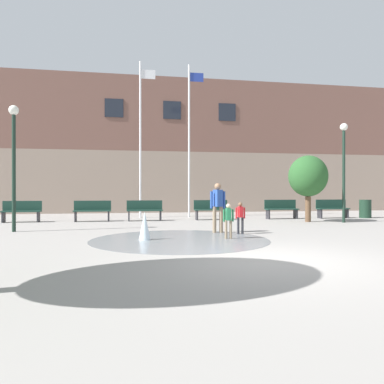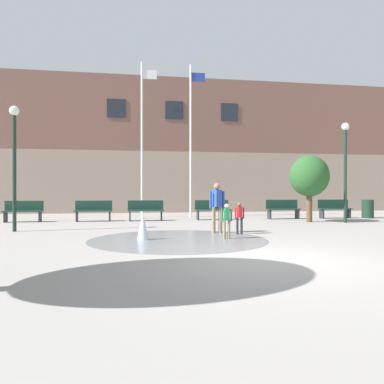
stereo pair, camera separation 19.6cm
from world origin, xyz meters
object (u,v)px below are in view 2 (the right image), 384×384
Objects in this scene: park_bench_under_left_flagpole at (94,210)px; child_running at (239,215)px; park_bench_under_right_flagpole at (212,209)px; child_in_fountain at (227,218)px; lamp_post_left_lane at (14,150)px; park_bench_near_trashcan at (283,209)px; adult_near_bench at (217,204)px; flagpole_left at (142,135)px; flagpole_right at (191,136)px; street_tree_near_building at (309,176)px; trash_can at (368,209)px; park_bench_left_of_flagpoles at (23,211)px; park_bench_far_right at (334,208)px; lamp_post_right_lane at (345,158)px; park_bench_center at (146,210)px.

child_running is at bearing -49.10° from park_bench_under_left_flagpole.
child_in_fountain reaches higher than park_bench_under_right_flagpole.
park_bench_under_right_flagpole is 8.75m from lamp_post_left_lane.
park_bench_near_trashcan is 1.01× the size of adult_near_bench.
flagpole_left reaches higher than flagpole_right.
park_bench_near_trashcan is 0.56× the size of street_tree_near_building.
lamp_post_left_lane is 4.61× the size of trash_can.
park_bench_near_trashcan is 0.21× the size of flagpole_right.
flagpole_right is (0.39, 8.74, 3.57)m from child_in_fountain.
park_bench_near_trashcan is (11.75, -0.11, 0.00)m from park_bench_left_of_flagpoles.
park_bench_under_right_flagpole is 6.10m from park_bench_far_right.
park_bench_near_trashcan is at bearing 125.73° from lamp_post_right_lane.
park_bench_under_right_flagpole is at bearing 1.47° from park_bench_center.
park_bench_under_right_flagpole is 1.00× the size of park_bench_far_right.
flagpole_left is at bearing 15.37° from child_in_fountain.
lamp_post_left_lane is (-6.52, 1.43, 1.75)m from adult_near_bench.
park_bench_center is 6.25m from lamp_post_left_lane.
flagpole_left is 1.88× the size of lamp_post_left_lane.
park_bench_far_right reaches higher than trash_can.
flagpole_left is 1.00× the size of flagpole_right.
child_in_fountain reaches higher than park_bench_under_left_flagpole.
child_running is at bearing -64.82° from park_bench_center.
park_bench_center is 7.33m from street_tree_near_building.
park_bench_under_right_flagpole is 6.91m from child_in_fountain.
flagpole_right is at bearing 139.85° from street_tree_near_building.
lamp_post_right_lane is at bearing -138.97° from trash_can.
adult_near_bench reaches higher than park_bench_under_left_flagpole.
park_bench_under_right_flagpole is at bearing -0.37° from park_bench_left_of_flagpoles.
park_bench_under_right_flagpole is 1.78× the size of trash_can.
flagpole_right reaches higher than park_bench_near_trashcan.
child_running is at bearing -36.39° from park_bench_left_of_flagpoles.
park_bench_left_of_flagpoles is 1.01× the size of adult_near_bench.
trash_can is (8.84, 6.58, -0.13)m from child_in_fountain.
flagpole_right reaches higher than child_in_fountain.
trash_can is at bearing 107.59° from adult_near_bench.
street_tree_near_building is (3.86, -1.91, 1.49)m from park_bench_under_right_flagpole.
child_running is at bearing -123.86° from park_bench_near_trashcan.
child_running is (-0.40, -5.78, 0.10)m from park_bench_under_right_flagpole.
park_bench_under_left_flagpole is 1.00× the size of park_bench_under_right_flagpole.
park_bench_under_left_flagpole and park_bench_under_right_flagpole have the same top height.
child_running is (-6.50, -5.72, 0.10)m from park_bench_far_right.
child_running is at bearing 39.99° from adult_near_bench.
lamp_post_right_lane is at bearing 120.03° from child_running.
street_tree_near_building is (-1.33, 0.58, -0.75)m from lamp_post_right_lane.
park_bench_center is at bearing 40.44° from lamp_post_left_lane.
adult_near_bench is (-7.11, -5.26, 0.45)m from park_bench_far_right.
park_bench_center is at bearing 165.17° from street_tree_near_building.
trash_can is at bearing -1.83° from park_bench_under_right_flagpole.
park_bench_left_of_flagpoles is 1.00× the size of park_bench_under_right_flagpole.
park_bench_left_of_flagpoles is at bearing 169.31° from lamp_post_right_lane.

